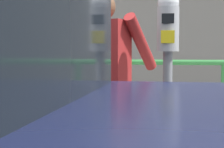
# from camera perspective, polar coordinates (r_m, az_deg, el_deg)

# --- Properties ---
(parking_meter) EXTENTS (0.16, 0.17, 1.56)m
(parking_meter) POSITION_cam_1_polar(r_m,az_deg,el_deg) (2.74, 8.55, 2.86)
(parking_meter) COLOR slate
(parking_meter) RESTS_ON sidewalk_curb
(pedestrian_at_meter) EXTENTS (0.70, 0.49, 1.58)m
(pedestrian_at_meter) POSITION_cam_1_polar(r_m,az_deg,el_deg) (2.92, -1.45, -1.21)
(pedestrian_at_meter) COLOR brown
(pedestrian_at_meter) RESTS_ON sidewalk_curb
(background_railing) EXTENTS (24.06, 0.06, 1.03)m
(background_railing) POSITION_cam_1_polar(r_m,az_deg,el_deg) (4.28, 4.42, -1.77)
(background_railing) COLOR #2D7A38
(background_railing) RESTS_ON sidewalk_curb
(backdrop_wall) EXTENTS (32.00, 0.50, 3.54)m
(backdrop_wall) POSITION_cam_1_polar(r_m,az_deg,el_deg) (7.68, 6.50, 7.39)
(backdrop_wall) COLOR gray
(backdrop_wall) RESTS_ON ground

